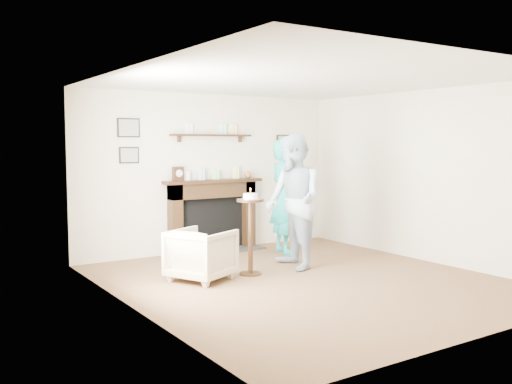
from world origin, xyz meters
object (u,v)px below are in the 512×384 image
(armchair, at_px, (201,280))
(man, at_px, (293,268))
(woman, at_px, (284,253))
(pedestal_table, at_px, (250,221))

(armchair, height_order, man, man)
(woman, bearing_deg, man, 160.67)
(armchair, relative_size, woman, 0.40)
(armchair, relative_size, man, 0.39)
(armchair, xyz_separation_m, man, (1.37, -0.10, 0.00))
(armchair, relative_size, pedestal_table, 0.63)
(man, bearing_deg, armchair, -83.12)
(woman, distance_m, pedestal_table, 1.72)
(armchair, distance_m, woman, 2.12)
(man, xyz_separation_m, pedestal_table, (-0.69, 0.02, 0.70))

